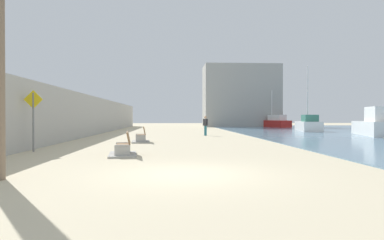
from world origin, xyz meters
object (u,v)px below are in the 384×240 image
boat_outer (274,122)px  pedestrian_sign (33,113)px  bench_near (123,150)px  boat_nearest (377,125)px  bench_far (141,138)px  person_walking (205,124)px  boat_distant (308,125)px

boat_outer → pedestrian_sign: boat_outer is taller
bench_near → boat_nearest: bearing=35.2°
pedestrian_sign → boat_outer: bearing=58.6°
boat_nearest → boat_outer: size_ratio=1.07×
pedestrian_sign → bench_far: bearing=52.5°
person_walking → boat_distant: 14.35m
bench_far → pedestrian_sign: bearing=-127.5°
bench_near → pedestrian_sign: 4.88m
bench_near → boat_distant: size_ratio=0.31×
bench_far → person_walking: person_walking is taller
bench_far → boat_outer: (17.41, 29.92, 0.52)m
person_walking → boat_outer: size_ratio=0.25×
boat_distant → boat_outer: bearing=87.7°
boat_outer → person_walking: bearing=-119.2°
bench_far → pedestrian_sign: size_ratio=0.78×
boat_distant → boat_nearest: bearing=-77.0°
boat_nearest → boat_distant: (-2.12, 9.15, -0.17)m
boat_outer → pedestrian_sign: (-21.77, -35.60, 0.99)m
bench_far → boat_nearest: size_ratio=0.30×
boat_distant → pedestrian_sign: (-21.16, -20.80, 1.00)m
boat_nearest → person_walking: bearing=174.6°
boat_distant → bench_near: bearing=-126.8°
person_walking → pedestrian_sign: 15.90m
bench_near → boat_nearest: 23.24m
boat_nearest → bench_near: bearing=-144.8°
person_walking → pedestrian_sign: (-9.12, -13.00, 0.77)m
boat_nearest → boat_outer: bearing=93.6°
person_walking → boat_outer: bearing=60.8°
boat_nearest → boat_distant: bearing=103.0°
bench_far → boat_outer: boat_outer is taller
bench_far → person_walking: 8.76m
person_walking → boat_nearest: boat_nearest is taller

